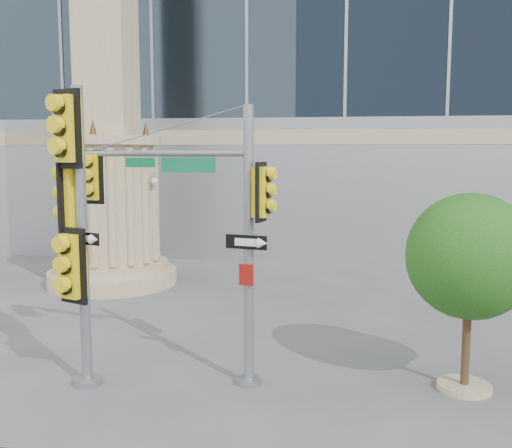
# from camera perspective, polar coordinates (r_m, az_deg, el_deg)

# --- Properties ---
(ground) EXTENTS (120.00, 120.00, 0.00)m
(ground) POSITION_cam_1_polar(r_m,az_deg,el_deg) (10.77, -1.22, -17.57)
(ground) COLOR #545456
(ground) RESTS_ON ground
(monument) EXTENTS (4.40, 4.40, 16.60)m
(monument) POSITION_cam_1_polar(r_m,az_deg,el_deg) (20.17, -14.54, 9.67)
(monument) COLOR tan
(monument) RESTS_ON ground
(main_signal_pole) EXTENTS (4.11, 1.30, 5.39)m
(main_signal_pole) POSITION_cam_1_polar(r_m,az_deg,el_deg) (11.18, -5.41, 1.13)
(main_signal_pole) COLOR slate
(main_signal_pole) RESTS_ON ground
(secondary_signal_pole) EXTENTS (0.98, 0.95, 5.74)m
(secondary_signal_pole) POSITION_cam_1_polar(r_m,az_deg,el_deg) (11.20, -17.75, 0.98)
(secondary_signal_pole) COLOR slate
(secondary_signal_pole) RESTS_ON ground
(street_tree) EXTENTS (2.42, 2.37, 3.78)m
(street_tree) POSITION_cam_1_polar(r_m,az_deg,el_deg) (11.40, 20.80, -3.54)
(street_tree) COLOR tan
(street_tree) RESTS_ON ground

